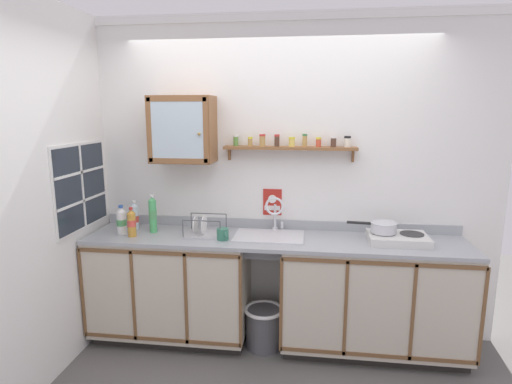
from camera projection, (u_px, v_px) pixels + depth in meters
floor at (268, 375)px, 3.08m from camera, size 6.07×6.07×0.00m
back_wall at (278, 178)px, 3.54m from camera, size 3.67×0.07×2.69m
side_wall_left at (34, 198)px, 2.79m from camera, size 0.05×3.52×2.69m
lower_cabinet_run at (171, 287)px, 3.53m from camera, size 1.31×0.57×0.89m
lower_cabinet_run_right at (373, 299)px, 3.32m from camera, size 1.45×0.57×0.89m
countertop at (274, 240)px, 3.33m from camera, size 3.03×0.59×0.03m
backsplash at (277, 224)px, 3.58m from camera, size 3.03×0.02×0.08m
sink at (270, 240)px, 3.37m from camera, size 0.55×0.41×0.44m
hot_plate_stove at (398, 238)px, 3.21m from camera, size 0.45×0.32×0.07m
saucepan at (383, 227)px, 3.23m from camera, size 0.38×0.20×0.08m
bottle_soda_green_0 at (153, 215)px, 3.45m from camera, size 0.06×0.06×0.32m
bottle_water_clear_1 at (135, 216)px, 3.57m from camera, size 0.07×0.07×0.25m
bottle_juice_amber_2 at (132, 223)px, 3.34m from camera, size 0.07×0.07×0.24m
bottle_opaque_white_3 at (122, 221)px, 3.42m from camera, size 0.08×0.08×0.24m
dish_rack at (204, 231)px, 3.40m from camera, size 0.33×0.26×0.17m
mug at (223, 234)px, 3.27m from camera, size 0.10×0.12×0.09m
wall_cabinet at (183, 129)px, 3.39m from camera, size 0.51×0.32×0.54m
spice_shelf at (291, 146)px, 3.38m from camera, size 1.08×0.14×0.23m
warning_sign at (272, 202)px, 3.56m from camera, size 0.16×0.01×0.22m
window at (81, 187)px, 3.30m from camera, size 0.03×0.75×0.69m
trash_bin at (264, 326)px, 3.42m from camera, size 0.33×0.33×0.34m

